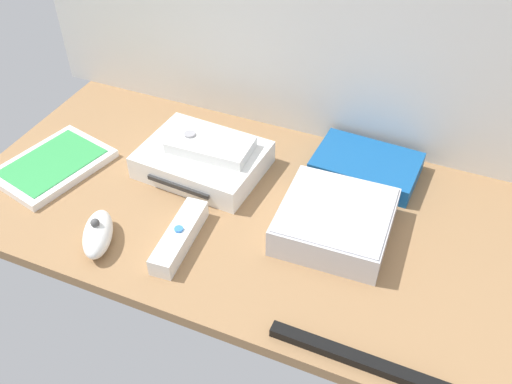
% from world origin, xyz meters
% --- Properties ---
extents(ground_plane, '(1.00, 0.48, 0.02)m').
position_xyz_m(ground_plane, '(0.00, 0.00, -0.01)').
color(ground_plane, '#936D47').
rests_on(ground_plane, ground).
extents(game_console, '(0.22, 0.18, 0.04)m').
position_xyz_m(game_console, '(-0.13, 0.06, 0.02)').
color(game_console, white).
rests_on(game_console, ground_plane).
extents(mini_computer, '(0.18, 0.18, 0.05)m').
position_xyz_m(mini_computer, '(0.14, 0.00, 0.03)').
color(mini_computer, silver).
rests_on(mini_computer, ground_plane).
extents(game_case, '(0.18, 0.22, 0.02)m').
position_xyz_m(game_case, '(-0.38, -0.04, 0.01)').
color(game_case, white).
rests_on(game_case, ground_plane).
extents(network_router, '(0.19, 0.13, 0.03)m').
position_xyz_m(network_router, '(0.14, 0.16, 0.02)').
color(network_router, '#145193').
rests_on(network_router, ground_plane).
extents(remote_wand, '(0.05, 0.15, 0.03)m').
position_xyz_m(remote_wand, '(-0.08, -0.12, 0.02)').
color(remote_wand, white).
rests_on(remote_wand, ground_plane).
extents(remote_nunchuk, '(0.08, 0.11, 0.05)m').
position_xyz_m(remote_nunchuk, '(-0.20, -0.16, 0.02)').
color(remote_nunchuk, white).
rests_on(remote_nunchuk, ground_plane).
extents(remote_classic_pad, '(0.15, 0.08, 0.02)m').
position_xyz_m(remote_classic_pad, '(-0.12, 0.07, 0.05)').
color(remote_classic_pad, white).
rests_on(remote_classic_pad, game_console).
extents(sensor_bar, '(0.24, 0.02, 0.01)m').
position_xyz_m(sensor_bar, '(0.23, -0.21, 0.01)').
color(sensor_bar, black).
rests_on(sensor_bar, ground_plane).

